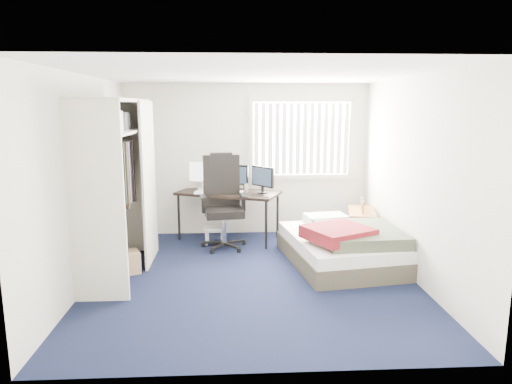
{
  "coord_description": "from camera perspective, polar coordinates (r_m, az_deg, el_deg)",
  "views": [
    {
      "loc": [
        -0.25,
        -5.45,
        2.13
      ],
      "look_at": [
        0.06,
        0.4,
        1.02
      ],
      "focal_mm": 32.0,
      "sensor_mm": 36.0,
      "label": 1
    }
  ],
  "objects": [
    {
      "name": "ground",
      "position": [
        5.86,
        -0.43,
        -10.64
      ],
      "size": [
        4.2,
        4.2,
        0.0
      ],
      "primitive_type": "plane",
      "color": "black",
      "rests_on": "ground"
    },
    {
      "name": "room_shell",
      "position": [
        5.49,
        -0.45,
        4.19
      ],
      "size": [
        4.2,
        4.2,
        4.2
      ],
      "color": "silver",
      "rests_on": "ground"
    },
    {
      "name": "window_assembly",
      "position": [
        7.6,
        5.67,
        6.63
      ],
      "size": [
        1.72,
        0.09,
        1.32
      ],
      "color": "white",
      "rests_on": "ground"
    },
    {
      "name": "closet",
      "position": [
        5.94,
        -16.91,
        2.69
      ],
      "size": [
        0.64,
        1.84,
        2.22
      ],
      "color": "beige",
      "rests_on": "ground"
    },
    {
      "name": "desk",
      "position": [
        7.32,
        -3.39,
        0.26
      ],
      "size": [
        1.75,
        1.28,
        1.24
      ],
      "color": "black",
      "rests_on": "ground"
    },
    {
      "name": "office_chair",
      "position": [
        6.99,
        -4.15,
        -2.41
      ],
      "size": [
        0.76,
        0.76,
        1.43
      ],
      "color": "black",
      "rests_on": "ground"
    },
    {
      "name": "footstool",
      "position": [
        7.2,
        -5.18,
        -4.84
      ],
      "size": [
        0.35,
        0.29,
        0.27
      ],
      "color": "white",
      "rests_on": "ground"
    },
    {
      "name": "nightstand",
      "position": [
        7.23,
        13.08,
        -2.78
      ],
      "size": [
        0.56,
        0.87,
        0.73
      ],
      "color": "brown",
      "rests_on": "ground"
    },
    {
      "name": "bed",
      "position": [
        6.39,
        10.88,
        -6.51
      ],
      "size": [
        1.63,
        2.0,
        0.61
      ],
      "color": "#433E30",
      "rests_on": "ground"
    },
    {
      "name": "pine_box",
      "position": [
        6.2,
        -16.14,
        -8.48
      ],
      "size": [
        0.45,
        0.41,
        0.28
      ],
      "primitive_type": "cube",
      "rotation": [
        0.0,
        0.0,
        0.41
      ],
      "color": "tan",
      "rests_on": "ground"
    }
  ]
}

